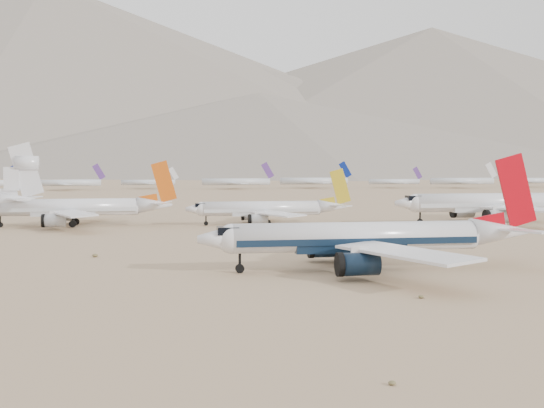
# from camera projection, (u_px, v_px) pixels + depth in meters

# --- Properties ---
(ground) EXTENTS (7000.00, 7000.00, 0.00)m
(ground) POSITION_uv_depth(u_px,v_px,m) (288.00, 265.00, 105.16)
(ground) COLOR #947756
(ground) RESTS_ON ground
(main_airliner) EXTENTS (49.18, 48.03, 17.35)m
(main_airliner) POSITION_uv_depth(u_px,v_px,m) (370.00, 238.00, 100.74)
(main_airliner) COLOR silver
(main_airliner) RESTS_ON ground
(row2_navy_widebody) EXTENTS (53.22, 52.04, 18.93)m
(row2_navy_widebody) POSITION_uv_depth(u_px,v_px,m) (496.00, 203.00, 178.71)
(row2_navy_widebody) COLOR silver
(row2_navy_widebody) RESTS_ON ground
(row2_gold_tail) EXTENTS (40.56, 39.66, 14.44)m
(row2_gold_tail) POSITION_uv_depth(u_px,v_px,m) (268.00, 209.00, 174.61)
(row2_gold_tail) COLOR silver
(row2_gold_tail) RESTS_ON ground
(row2_orange_tail) EXTENTS (46.26, 45.25, 16.50)m
(row2_orange_tail) POSITION_uv_depth(u_px,v_px,m) (76.00, 208.00, 169.95)
(row2_orange_tail) COLOR silver
(row2_orange_tail) RESTS_ON ground
(distant_storage_row) EXTENTS (525.65, 64.22, 15.25)m
(distant_storage_row) POSITION_uv_depth(u_px,v_px,m) (163.00, 182.00, 408.67)
(distant_storage_row) COLOR silver
(distant_storage_row) RESTS_ON ground
(mountain_range) EXTENTS (7354.00, 3024.00, 470.00)m
(mountain_range) POSITION_uv_depth(u_px,v_px,m) (198.00, 94.00, 1729.04)
(mountain_range) COLOR slate
(mountain_range) RESTS_ON ground
(foothills) EXTENTS (4637.50, 1395.00, 155.00)m
(foothills) POSITION_uv_depth(u_px,v_px,m) (459.00, 135.00, 1268.54)
(foothills) COLOR slate
(foothills) RESTS_ON ground
(desert_scrub) EXTENTS (261.14, 121.67, 0.63)m
(desert_scrub) POSITION_uv_depth(u_px,v_px,m) (210.00, 300.00, 77.13)
(desert_scrub) COLOR brown
(desert_scrub) RESTS_ON ground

